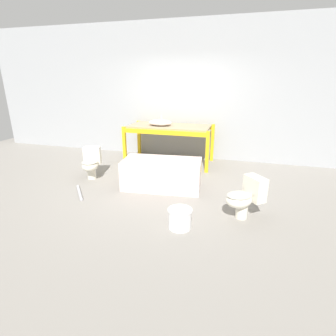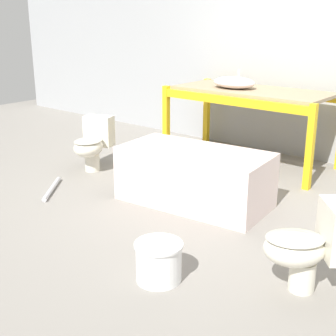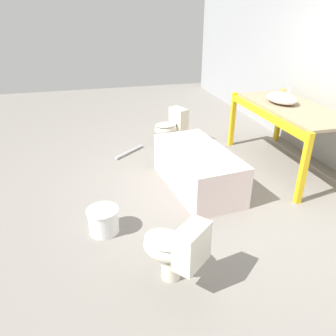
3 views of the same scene
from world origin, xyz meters
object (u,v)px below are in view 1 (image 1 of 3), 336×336
Objects in this scene: toilet_near at (91,162)px; toilet_far at (245,197)px; bathtub_main at (162,172)px; sink_basin at (160,123)px; bucket_white at (180,218)px.

toilet_far is at bearing -34.99° from toilet_near.
bathtub_main is 2.33× the size of toilet_far.
bathtub_main is at bearing -22.49° from toilet_near.
sink_basin is 0.84× the size of toilet_near.
bathtub_main is (0.48, -1.40, -0.66)m from sink_basin.
sink_basin is 1.80m from toilet_near.
toilet_far reaches higher than bucket_white.
toilet_near is (-1.03, -1.34, -0.63)m from sink_basin.
sink_basin is at bearing -177.28° from toilet_far.
toilet_far is at bearing -47.56° from sink_basin.
toilet_far is (1.47, -0.73, 0.03)m from bathtub_main.
bucket_white is (1.12, -2.66, -0.82)m from sink_basin.
toilet_far is at bearing 32.67° from bucket_white.
sink_basin reaches higher than toilet_near.
sink_basin is 0.84× the size of toilet_far.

